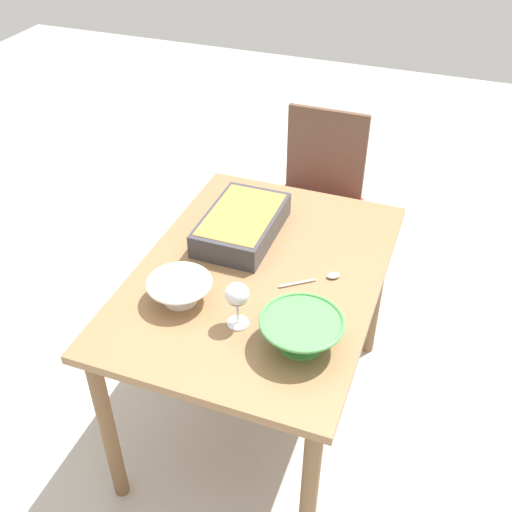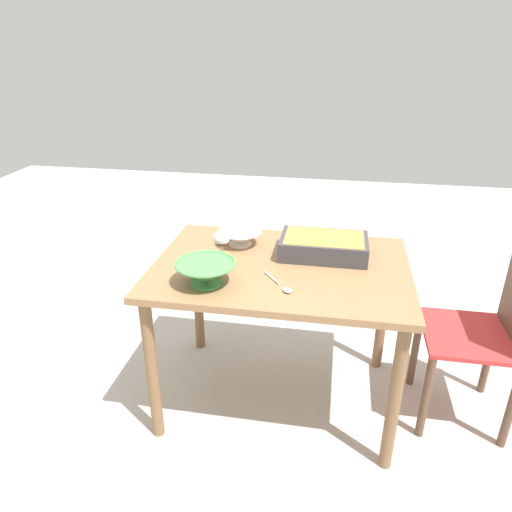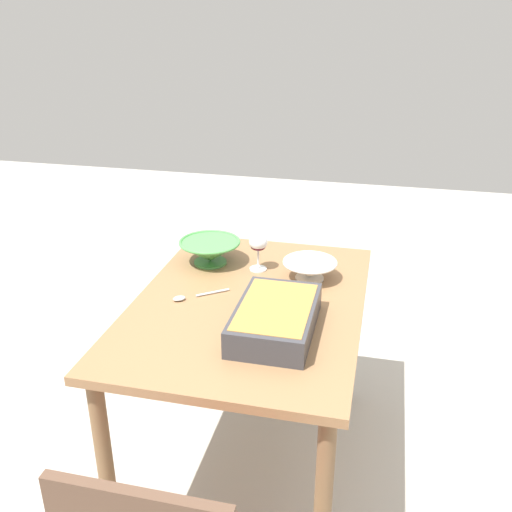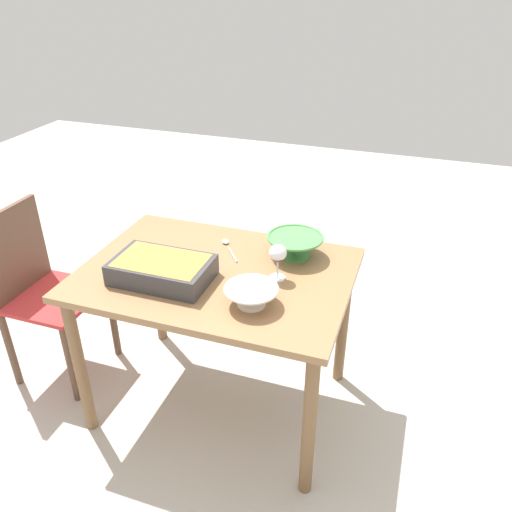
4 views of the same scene
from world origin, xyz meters
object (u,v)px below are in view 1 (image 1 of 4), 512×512
wine_glass (237,297)px  small_bowl (180,289)px  dining_table (259,293)px  serving_spoon (323,278)px  casserole_dish (242,223)px  chair (318,198)px  mixing_bowl (301,331)px

wine_glass → small_bowl: wine_glass is taller
dining_table → serving_spoon: serving_spoon is taller
casserole_dish → serving_spoon: casserole_dish is taller
wine_glass → casserole_dish: wine_glass is taller
chair → small_bowl: bearing=172.8°
wine_glass → chair: bearing=3.2°
mixing_bowl → small_bowl: (0.05, 0.41, -0.01)m
mixing_bowl → chair: bearing=12.6°
casserole_dish → mixing_bowl: 0.57m
serving_spoon → wine_glass: bearing=147.7°
dining_table → serving_spoon: size_ratio=6.21×
wine_glass → casserole_dish: size_ratio=0.39×
wine_glass → mixing_bowl: bearing=-94.8°
chair → small_bowl: chair is taller
chair → wine_glass: 1.22m
mixing_bowl → casserole_dish: bearing=38.5°
wine_glass → small_bowl: size_ratio=0.75×
chair → mixing_bowl: bearing=-167.4°
casserole_dish → serving_spoon: 0.37m
wine_glass → serving_spoon: wine_glass is taller
wine_glass → serving_spoon: 0.35m
chair → casserole_dish: (-0.73, 0.09, 0.30)m
wine_glass → casserole_dish: (0.43, 0.16, -0.06)m
small_bowl → dining_table: bearing=-39.7°
chair → mixing_bowl: 1.24m
chair → casserole_dish: size_ratio=2.25×
serving_spoon → casserole_dish: bearing=67.0°
dining_table → wine_glass: size_ratio=7.27×
mixing_bowl → serving_spoon: size_ratio=1.37×
dining_table → chair: bearing=2.4°
chair → wine_glass: size_ratio=5.75×
small_bowl → serving_spoon: small_bowl is taller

